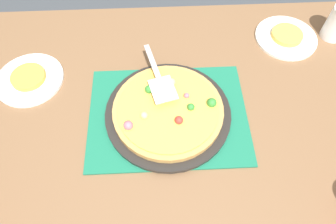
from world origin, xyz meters
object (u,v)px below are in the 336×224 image
object	(u,v)px
pizza_server	(158,77)
served_slice_left	(28,77)
pizza_pan	(168,113)
plate_near_left	(30,79)
plate_far_right	(286,38)
pizza	(168,110)
served_slice_right	(287,35)

from	to	relation	value
pizza_server	served_slice_left	bearing A→B (deg)	171.61
pizza_pan	plate_near_left	size ratio (longest dim) A/B	1.73
plate_near_left	served_slice_left	bearing A→B (deg)	0.00
pizza_pan	served_slice_left	xyz separation A→B (m)	(-0.45, 0.16, 0.01)
served_slice_left	plate_near_left	bearing A→B (deg)	0.00
plate_near_left	plate_far_right	xyz separation A→B (m)	(0.89, 0.15, 0.00)
pizza_pan	pizza_server	size ratio (longest dim) A/B	1.63
plate_far_right	served_slice_left	world-z (taller)	served_slice_left
pizza_pan	pizza	bearing A→B (deg)	49.35
served_slice_left	pizza_server	bearing A→B (deg)	-8.39
pizza	plate_near_left	bearing A→B (deg)	160.73
pizza_server	served_slice_right	bearing A→B (deg)	24.35
served_slice_left	pizza	bearing A→B (deg)	-19.27
plate_far_right	pizza	bearing A→B (deg)	-145.33
pizza_pan	served_slice_right	xyz separation A→B (m)	(0.44, 0.31, 0.01)
pizza	pizza_server	size ratio (longest dim) A/B	1.41
pizza_pan	served_slice_right	bearing A→B (deg)	34.67
plate_far_right	pizza_server	distance (m)	0.52
pizza	plate_near_left	xyz separation A→B (m)	(-0.45, 0.16, -0.03)
served_slice_left	pizza_server	world-z (taller)	pizza_server
served_slice_right	pizza_server	world-z (taller)	pizza_server
plate_near_left	pizza_server	world-z (taller)	pizza_server
plate_near_left	served_slice_right	bearing A→B (deg)	9.51
plate_near_left	pizza_server	bearing A→B (deg)	-8.39
plate_far_right	pizza_server	xyz separation A→B (m)	(-0.47, -0.21, 0.06)
served_slice_right	pizza_server	xyz separation A→B (m)	(-0.47, -0.21, 0.05)
pizza_pan	plate_near_left	distance (m)	0.48
served_slice_left	pizza_server	size ratio (longest dim) A/B	0.47
served_slice_right	pizza_server	bearing A→B (deg)	-155.65
plate_near_left	pizza_server	xyz separation A→B (m)	(0.42, -0.06, 0.06)
pizza_pan	pizza_server	distance (m)	0.11
served_slice_right	pizza	bearing A→B (deg)	-145.33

